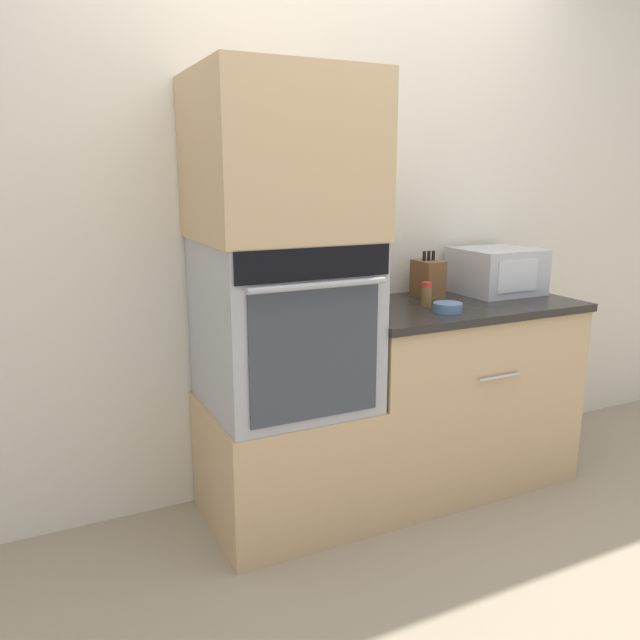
% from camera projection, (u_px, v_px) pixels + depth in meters
% --- Properties ---
extents(ground_plane, '(12.00, 12.00, 0.00)m').
position_uv_depth(ground_plane, '(387.00, 533.00, 2.55)').
color(ground_plane, gray).
extents(wall_back, '(8.00, 0.05, 2.50)m').
position_uv_depth(wall_back, '(320.00, 216.00, 2.82)').
color(wall_back, beige).
rests_on(wall_back, ground_plane).
extents(oven_cabinet_base, '(0.64, 0.60, 0.52)m').
position_uv_depth(oven_cabinet_base, '(285.00, 461.00, 2.62)').
color(oven_cabinet_base, tan).
rests_on(oven_cabinet_base, ground_plane).
extents(wall_oven, '(0.62, 0.64, 0.67)m').
position_uv_depth(wall_oven, '(284.00, 323.00, 2.48)').
color(wall_oven, '#9EA0A5').
rests_on(wall_oven, oven_cabinet_base).
extents(oven_cabinet_upper, '(0.64, 0.60, 0.61)m').
position_uv_depth(oven_cabinet_upper, '(281.00, 158.00, 2.34)').
color(oven_cabinet_upper, tan).
rests_on(oven_cabinet_upper, wall_oven).
extents(counter_unit, '(1.09, 0.63, 0.87)m').
position_uv_depth(counter_unit, '(452.00, 391.00, 2.95)').
color(counter_unit, tan).
rests_on(counter_unit, ground_plane).
extents(microwave, '(0.37, 0.35, 0.22)m').
position_uv_depth(microwave, '(496.00, 271.00, 3.05)').
color(microwave, '#B2B5BA').
rests_on(microwave, counter_unit).
extents(knife_block, '(0.10, 0.15, 0.22)m').
position_uv_depth(knife_block, '(428.00, 279.00, 2.94)').
color(knife_block, brown).
rests_on(knife_block, counter_unit).
extents(bowl, '(0.12, 0.12, 0.04)m').
position_uv_depth(bowl, '(448.00, 307.00, 2.64)').
color(bowl, '#517599').
rests_on(bowl, counter_unit).
extents(condiment_jar_near, '(0.04, 0.04, 0.07)m').
position_uv_depth(condiment_jar_near, '(385.00, 297.00, 2.79)').
color(condiment_jar_near, silver).
rests_on(condiment_jar_near, counter_unit).
extents(condiment_jar_mid, '(0.05, 0.05, 0.11)m').
position_uv_depth(condiment_jar_mid, '(427.00, 294.00, 2.75)').
color(condiment_jar_mid, brown).
rests_on(condiment_jar_mid, counter_unit).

